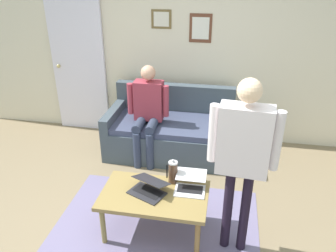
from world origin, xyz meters
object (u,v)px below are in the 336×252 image
(french_press, at_px, (173,172))
(couch, at_px, (171,131))
(coffee_table, at_px, (154,198))
(person_standing, at_px, (243,149))
(interior_door, at_px, (79,66))
(laptop_left, at_px, (148,188))
(laptop_center, at_px, (190,185))
(person_seated, at_px, (148,109))

(french_press, bearing_deg, couch, -79.16)
(couch, distance_m, coffee_table, 1.62)
(french_press, height_order, person_standing, person_standing)
(couch, height_order, person_standing, person_standing)
(interior_door, relative_size, laptop_left, 4.86)
(coffee_table, bearing_deg, french_press, -122.66)
(couch, distance_m, laptop_center, 1.55)
(person_standing, bearing_deg, french_press, -24.65)
(laptop_left, relative_size, laptop_center, 1.26)
(person_seated, bearing_deg, couch, -139.80)
(couch, xyz_separation_m, laptop_left, (-0.06, 1.59, 0.20))
(laptop_left, bearing_deg, laptop_center, -162.18)
(couch, height_order, laptop_left, couch)
(person_standing, bearing_deg, person_seated, -51.22)
(french_press, distance_m, person_standing, 0.85)
(coffee_table, bearing_deg, person_standing, 174.97)
(laptop_left, relative_size, french_press, 1.60)
(couch, xyz_separation_m, person_seated, (0.27, 0.23, 0.42))
(interior_door, xyz_separation_m, person_seated, (-1.23, 0.72, -0.30))
(french_press, xyz_separation_m, person_seated, (0.53, -1.16, 0.15))
(coffee_table, xyz_separation_m, french_press, (-0.14, -0.22, 0.17))
(coffee_table, distance_m, laptop_center, 0.37)
(laptop_center, xyz_separation_m, person_seated, (0.72, -1.24, 0.22))
(interior_door, bearing_deg, laptop_left, 126.83)
(coffee_table, height_order, french_press, french_press)
(interior_door, distance_m, couch, 1.74)
(coffee_table, bearing_deg, person_seated, -74.15)
(coffee_table, height_order, person_seated, person_seated)
(interior_door, distance_m, person_seated, 1.46)
(laptop_center, xyz_separation_m, person_standing, (-0.44, 0.21, 0.57))
(laptop_left, distance_m, person_seated, 1.42)
(laptop_left, bearing_deg, interior_door, -53.17)
(person_seated, bearing_deg, laptop_left, 103.67)
(interior_door, distance_m, laptop_center, 2.82)
(interior_door, distance_m, laptop_left, 2.66)
(laptop_center, bearing_deg, laptop_left, 17.82)
(french_press, bearing_deg, laptop_center, 156.06)
(person_standing, bearing_deg, laptop_left, -5.64)
(person_standing, bearing_deg, coffee_table, -5.03)
(couch, xyz_separation_m, coffee_table, (-0.12, 1.61, 0.10))
(french_press, xyz_separation_m, person_standing, (-0.63, 0.29, 0.50))
(laptop_center, bearing_deg, person_seated, -59.90)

